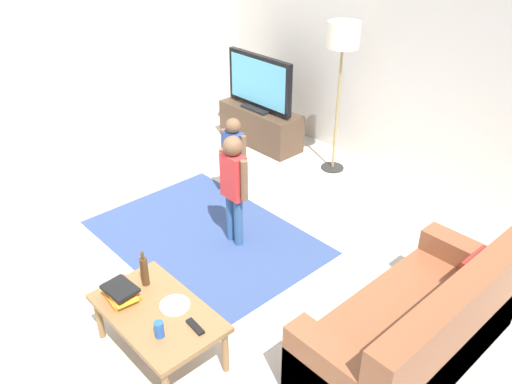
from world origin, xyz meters
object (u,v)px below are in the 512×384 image
tv (259,83)px  coffee_table (158,316)px  couch (420,332)px  tv_remote (195,327)px  tv_stand (260,126)px  child_center (234,181)px  soda_can (159,329)px  child_near_tv (234,153)px  floor_lamp (343,43)px  plate (175,305)px  book_stack (121,292)px  bottle (144,271)px

tv → coffee_table: tv is taller
couch → tv_remote: couch is taller
tv_stand → child_center: child_center is taller
soda_can → child_near_tv: bearing=127.9°
couch → coffee_table: bearing=-135.1°
tv → tv_remote: size_ratio=6.47×
tv_stand → floor_lamp: 1.75m
tv_stand → plate: bearing=-52.5°
tv_stand → soda_can: bearing=-52.6°
couch → coffee_table: (-1.33, -1.32, 0.08)m
tv_stand → soda_can: 4.04m
couch → child_center: size_ratio=1.60×
tv_stand → floor_lamp: size_ratio=0.67×
child_near_tv → child_center: (0.58, -0.50, 0.09)m
floor_lamp → child_near_tv: bearing=-99.3°
tv_remote → soda_can: size_ratio=1.42×
tv_stand → soda_can: soda_can is taller
tv_remote → soda_can: 0.25m
couch → book_stack: size_ratio=6.32×
tv_remote → plate: (-0.27, 0.02, -0.00)m
coffee_table → soda_can: soda_can is taller
child_center → coffee_table: bearing=-61.8°
tv → coffee_table: (2.23, -3.06, -0.48)m
tv_remote → plate: 0.27m
couch → child_near_tv: 2.69m
bottle → child_near_tv: bearing=120.0°
floor_lamp → soda_can: bearing=-69.0°
tv_stand → floor_lamp: floor_lamp is taller
coffee_table → bottle: (-0.30, 0.10, 0.17)m
bottle → plate: bearing=3.3°
book_stack → tv_remote: (0.60, 0.22, -0.05)m
couch → book_stack: 2.17m
tv_stand → child_center: bearing=-49.2°
child_center → coffee_table: 1.55m
coffee_table → bottle: bearing=161.6°
floor_lamp → tv_remote: bearing=-66.1°
soda_can → plate: (-0.17, 0.24, -0.05)m
book_stack → plate: book_stack is taller
bottle → coffee_table: bearing=-18.4°
couch → tv_remote: bearing=-129.5°
book_stack → child_center: bearing=106.7°
child_center → tv_stand: bearing=130.8°
book_stack → child_near_tv: bearing=117.6°
soda_can → tv_remote: bearing=65.6°
couch → soda_can: size_ratio=15.00×
tv_stand → bottle: (1.93, -2.98, 0.30)m
couch → soda_can: (-1.11, -1.44, 0.19)m
soda_can → book_stack: bearing=179.7°
plate → floor_lamp: bearing=109.8°
floor_lamp → coffee_table: size_ratio=1.78×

